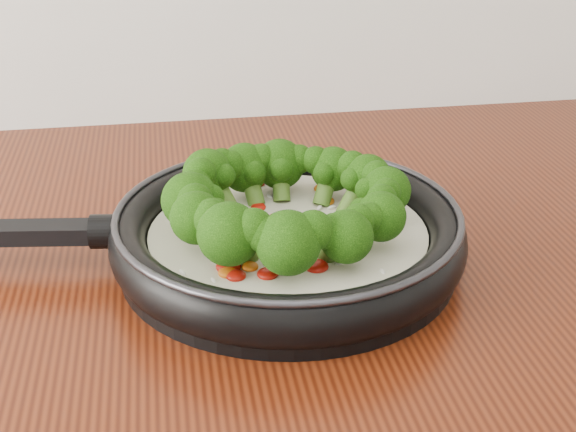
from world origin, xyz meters
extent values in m
cylinder|color=black|center=(-0.03, 1.06, 0.91)|extent=(0.36, 0.36, 0.01)
torus|color=black|center=(-0.03, 1.06, 0.93)|extent=(0.38, 0.38, 0.04)
torus|color=#2D2D33|center=(-0.03, 1.06, 0.95)|extent=(0.37, 0.37, 0.01)
cube|color=black|center=(-0.29, 1.09, 0.94)|extent=(0.20, 0.05, 0.02)
cylinder|color=black|center=(-0.20, 1.08, 0.94)|extent=(0.04, 0.04, 0.03)
cylinder|color=beige|center=(-0.03, 1.06, 0.92)|extent=(0.30, 0.30, 0.02)
ellipsoid|color=#9C1007|center=(-0.09, 0.99, 0.94)|extent=(0.03, 0.03, 0.01)
ellipsoid|color=#9C1007|center=(-0.10, 1.10, 0.94)|extent=(0.03, 0.03, 0.01)
ellipsoid|color=#CB5B0D|center=(-0.10, 0.98, 0.94)|extent=(0.02, 0.02, 0.01)
ellipsoid|color=#9C1007|center=(-0.05, 1.17, 0.94)|extent=(0.03, 0.03, 0.01)
ellipsoid|color=#9C1007|center=(-0.06, 0.97, 0.94)|extent=(0.03, 0.03, 0.01)
ellipsoid|color=#CB5B0D|center=(0.02, 1.04, 0.94)|extent=(0.02, 0.02, 0.01)
ellipsoid|color=#9C1007|center=(-0.04, 1.08, 0.94)|extent=(0.03, 0.03, 0.01)
ellipsoid|color=#9C1007|center=(-0.02, 1.04, 0.94)|extent=(0.02, 0.02, 0.01)
ellipsoid|color=#CB5B0D|center=(-0.08, 0.99, 0.94)|extent=(0.02, 0.02, 0.01)
ellipsoid|color=#9C1007|center=(-0.02, 0.98, 0.94)|extent=(0.03, 0.03, 0.01)
ellipsoid|color=#9C1007|center=(-0.05, 1.11, 0.94)|extent=(0.02, 0.02, 0.01)
ellipsoid|color=#CB5B0D|center=(0.02, 1.14, 0.94)|extent=(0.02, 0.02, 0.01)
ellipsoid|color=#9C1007|center=(-0.02, 1.07, 0.94)|extent=(0.02, 0.02, 0.01)
ellipsoid|color=#9C1007|center=(-0.06, 1.04, 0.94)|extent=(0.03, 0.03, 0.01)
ellipsoid|color=#CB5B0D|center=(0.02, 1.11, 0.94)|extent=(0.02, 0.02, 0.01)
ellipsoid|color=#9C1007|center=(-0.07, 1.05, 0.94)|extent=(0.03, 0.03, 0.01)
ellipsoid|color=#9C1007|center=(-0.09, 0.98, 0.94)|extent=(0.02, 0.02, 0.01)
ellipsoid|color=#CB5B0D|center=(-0.05, 1.01, 0.94)|extent=(0.02, 0.02, 0.01)
ellipsoid|color=white|center=(0.00, 0.98, 0.94)|extent=(0.01, 0.01, 0.00)
ellipsoid|color=white|center=(0.01, 1.09, 0.94)|extent=(0.01, 0.01, 0.00)
ellipsoid|color=white|center=(0.02, 1.09, 0.94)|extent=(0.01, 0.01, 0.00)
ellipsoid|color=white|center=(-0.13, 0.99, 0.94)|extent=(0.01, 0.01, 0.00)
ellipsoid|color=white|center=(-0.01, 1.02, 0.94)|extent=(0.01, 0.01, 0.00)
ellipsoid|color=white|center=(0.01, 1.09, 0.94)|extent=(0.01, 0.01, 0.00)
ellipsoid|color=white|center=(0.00, 1.01, 0.93)|extent=(0.01, 0.01, 0.00)
ellipsoid|color=white|center=(-0.03, 1.07, 0.94)|extent=(0.01, 0.01, 0.00)
ellipsoid|color=white|center=(-0.13, 1.11, 0.94)|extent=(0.01, 0.01, 0.00)
ellipsoid|color=white|center=(-0.08, 1.12, 0.93)|extent=(0.01, 0.01, 0.00)
ellipsoid|color=white|center=(0.00, 1.04, 0.93)|extent=(0.01, 0.01, 0.00)
ellipsoid|color=white|center=(-0.11, 0.97, 0.93)|extent=(0.01, 0.01, 0.00)
ellipsoid|color=white|center=(0.04, 0.96, 0.93)|extent=(0.00, 0.01, 0.00)
ellipsoid|color=white|center=(-0.02, 1.04, 0.94)|extent=(0.01, 0.01, 0.00)
ellipsoid|color=white|center=(-0.04, 1.13, 0.94)|extent=(0.01, 0.01, 0.00)
ellipsoid|color=white|center=(0.05, 1.02, 0.94)|extent=(0.01, 0.01, 0.00)
ellipsoid|color=white|center=(-0.03, 1.05, 0.94)|extent=(0.01, 0.01, 0.00)
ellipsoid|color=white|center=(-0.03, 1.06, 0.94)|extent=(0.00, 0.01, 0.00)
cylinder|color=#57802A|center=(0.04, 1.05, 0.95)|extent=(0.04, 0.02, 0.04)
sphere|color=black|center=(0.06, 1.05, 0.97)|extent=(0.05, 0.05, 0.05)
sphere|color=black|center=(0.06, 1.07, 0.98)|extent=(0.03, 0.03, 0.03)
sphere|color=black|center=(0.06, 1.03, 0.98)|extent=(0.03, 0.03, 0.03)
sphere|color=black|center=(0.04, 1.05, 0.97)|extent=(0.03, 0.03, 0.02)
cylinder|color=#57802A|center=(0.04, 1.08, 0.95)|extent=(0.04, 0.03, 0.04)
sphere|color=black|center=(0.05, 1.09, 0.97)|extent=(0.05, 0.05, 0.05)
sphere|color=black|center=(0.04, 1.10, 0.98)|extent=(0.03, 0.03, 0.03)
sphere|color=black|center=(0.06, 1.07, 0.98)|extent=(0.03, 0.03, 0.03)
sphere|color=black|center=(0.04, 1.08, 0.97)|extent=(0.03, 0.03, 0.02)
cylinder|color=#57802A|center=(0.02, 1.11, 0.95)|extent=(0.03, 0.04, 0.04)
sphere|color=black|center=(0.03, 1.12, 0.97)|extent=(0.05, 0.05, 0.05)
sphere|color=black|center=(0.01, 1.13, 0.97)|extent=(0.03, 0.03, 0.03)
sphere|color=black|center=(0.04, 1.11, 0.97)|extent=(0.03, 0.03, 0.03)
sphere|color=black|center=(0.02, 1.11, 0.97)|extent=(0.03, 0.03, 0.02)
cylinder|color=#57802A|center=(-0.03, 1.13, 0.95)|extent=(0.02, 0.03, 0.04)
sphere|color=black|center=(-0.02, 1.15, 0.97)|extent=(0.06, 0.06, 0.05)
sphere|color=black|center=(-0.04, 1.14, 0.97)|extent=(0.04, 0.04, 0.03)
sphere|color=black|center=(-0.01, 1.14, 0.97)|extent=(0.03, 0.03, 0.03)
sphere|color=black|center=(-0.03, 1.13, 0.97)|extent=(0.03, 0.03, 0.03)
cylinder|color=#57802A|center=(-0.06, 1.12, 0.95)|extent=(0.03, 0.04, 0.04)
sphere|color=black|center=(-0.06, 1.14, 0.97)|extent=(0.06, 0.06, 0.05)
sphere|color=black|center=(-0.08, 1.13, 0.98)|extent=(0.04, 0.04, 0.03)
sphere|color=black|center=(-0.04, 1.14, 0.97)|extent=(0.03, 0.03, 0.03)
sphere|color=black|center=(-0.06, 1.12, 0.97)|extent=(0.03, 0.03, 0.03)
cylinder|color=#57802A|center=(-0.09, 1.10, 0.95)|extent=(0.04, 0.04, 0.04)
sphere|color=black|center=(-0.10, 1.12, 0.97)|extent=(0.06, 0.06, 0.05)
sphere|color=black|center=(-0.11, 1.10, 0.98)|extent=(0.04, 0.04, 0.03)
sphere|color=black|center=(-0.09, 1.13, 0.98)|extent=(0.03, 0.03, 0.03)
sphere|color=black|center=(-0.09, 1.11, 0.97)|extent=(0.03, 0.03, 0.03)
cylinder|color=#57802A|center=(-0.10, 1.06, 0.95)|extent=(0.04, 0.02, 0.04)
sphere|color=black|center=(-0.12, 1.07, 0.97)|extent=(0.06, 0.06, 0.05)
sphere|color=black|center=(-0.12, 1.04, 0.98)|extent=(0.04, 0.04, 0.03)
sphere|color=black|center=(-0.12, 1.09, 0.97)|extent=(0.04, 0.04, 0.03)
sphere|color=black|center=(-0.10, 1.06, 0.97)|extent=(0.03, 0.03, 0.03)
cylinder|color=#57802A|center=(-0.10, 1.03, 0.95)|extent=(0.04, 0.03, 0.04)
sphere|color=black|center=(-0.12, 1.02, 0.97)|extent=(0.05, 0.05, 0.05)
sphere|color=black|center=(-0.11, 1.01, 0.98)|extent=(0.03, 0.03, 0.03)
sphere|color=black|center=(-0.12, 1.04, 0.98)|extent=(0.03, 0.03, 0.03)
sphere|color=black|center=(-0.10, 1.03, 0.97)|extent=(0.03, 0.03, 0.02)
cylinder|color=#57802A|center=(-0.08, 1.00, 0.95)|extent=(0.04, 0.04, 0.04)
sphere|color=black|center=(-0.09, 0.98, 0.97)|extent=(0.06, 0.06, 0.06)
sphere|color=black|center=(-0.07, 0.98, 0.98)|extent=(0.04, 0.04, 0.03)
sphere|color=black|center=(-0.11, 1.00, 0.98)|extent=(0.04, 0.04, 0.03)
sphere|color=black|center=(-0.08, 1.00, 0.97)|extent=(0.03, 0.03, 0.03)
cylinder|color=#57802A|center=(-0.04, 0.98, 0.95)|extent=(0.02, 0.04, 0.04)
sphere|color=black|center=(-0.05, 0.96, 0.97)|extent=(0.06, 0.06, 0.06)
sphere|color=black|center=(-0.02, 0.97, 0.98)|extent=(0.04, 0.04, 0.03)
sphere|color=black|center=(-0.07, 0.97, 0.98)|extent=(0.04, 0.04, 0.03)
sphere|color=black|center=(-0.04, 0.98, 0.97)|extent=(0.03, 0.03, 0.03)
cylinder|color=#57802A|center=(0.00, 0.99, 0.95)|extent=(0.03, 0.04, 0.04)
sphere|color=black|center=(0.01, 0.97, 0.97)|extent=(0.05, 0.05, 0.05)
sphere|color=black|center=(0.02, 0.98, 0.98)|extent=(0.03, 0.03, 0.03)
sphere|color=black|center=(-0.01, 0.97, 0.97)|extent=(0.03, 0.03, 0.03)
sphere|color=black|center=(0.00, 0.99, 0.97)|extent=(0.03, 0.03, 0.02)
cylinder|color=#57802A|center=(0.03, 1.01, 0.95)|extent=(0.04, 0.03, 0.04)
sphere|color=black|center=(0.04, 1.00, 0.97)|extent=(0.05, 0.05, 0.05)
sphere|color=black|center=(0.05, 1.02, 0.98)|extent=(0.03, 0.03, 0.03)
sphere|color=black|center=(0.03, 0.99, 0.98)|extent=(0.03, 0.03, 0.03)
sphere|color=black|center=(0.03, 1.01, 0.97)|extent=(0.03, 0.03, 0.02)
camera|label=1|loc=(-0.14, 0.40, 1.28)|focal=49.12mm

